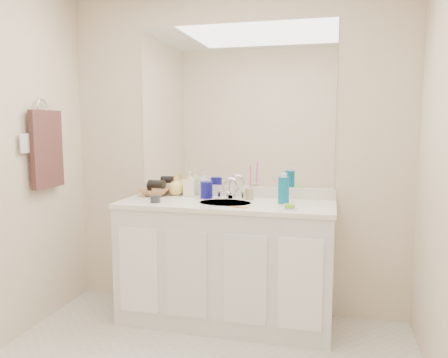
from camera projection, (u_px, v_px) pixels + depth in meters
wall_back at (234, 154)px, 3.31m from camera, size 2.60×0.02×2.40m
vanity_cabinet at (226, 264)px, 3.14m from camera, size 1.50×0.55×0.85m
countertop at (226, 204)px, 3.09m from camera, size 1.52×0.57×0.03m
backsplash at (234, 191)px, 3.33m from camera, size 1.52×0.03×0.08m
sink_basin at (225, 204)px, 3.07m from camera, size 0.37×0.37×0.02m
faucet at (231, 191)px, 3.23m from camera, size 0.02×0.02×0.11m
mirror at (234, 106)px, 3.26m from camera, size 1.48×0.01×1.20m
blue_mug at (207, 190)px, 3.24m from camera, size 0.10×0.10×0.12m
tan_cup at (249, 194)px, 3.17m from camera, size 0.08×0.08×0.08m
toothbrush at (251, 179)px, 3.16m from camera, size 0.01×0.04×0.21m
mouthwash_bottle at (284, 190)px, 3.02m from camera, size 0.09×0.09×0.18m
soap_dish at (289, 209)px, 2.81m from camera, size 0.09×0.07×0.01m
green_soap at (289, 206)px, 2.81m from camera, size 0.07×0.06×0.02m
orange_comb at (240, 207)px, 2.88m from camera, size 0.11×0.05×0.00m
dark_jar at (155, 199)px, 3.06m from camera, size 0.08×0.08×0.05m
soap_bottle_white at (204, 184)px, 3.35m from camera, size 0.08×0.08×0.18m
soap_bottle_cream at (190, 184)px, 3.35m from camera, size 0.09×0.09×0.19m
soap_bottle_yellow at (176, 185)px, 3.38m from camera, size 0.15×0.15×0.15m
wicker_basket at (154, 192)px, 3.35m from camera, size 0.25×0.25×0.06m
hair_dryer at (157, 184)px, 3.34m from camera, size 0.14×0.08×0.06m
towel_ring at (42, 107)px, 3.07m from camera, size 0.01×0.11×0.11m
hand_towel at (47, 149)px, 3.10m from camera, size 0.04×0.32×0.55m
switch_plate at (25, 143)px, 2.91m from camera, size 0.01×0.08×0.13m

